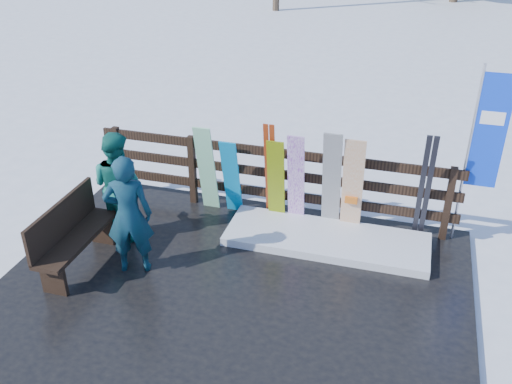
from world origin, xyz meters
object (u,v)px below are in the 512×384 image
(snowboard_2, at_px, (276,181))
(rental_flag, at_px, (484,138))
(snowboard_3, at_px, (296,180))
(snowboard_5, at_px, (352,187))
(person_back, at_px, (118,185))
(snowboard_4, at_px, (332,182))
(person_front, at_px, (129,215))
(snowboard_0, at_px, (231,178))
(snowboard_1, at_px, (207,169))
(bench, at_px, (71,233))

(snowboard_2, height_order, rental_flag, rental_flag)
(snowboard_3, xyz_separation_m, rental_flag, (2.47, 0.27, 0.85))
(snowboard_5, bearing_deg, person_back, -163.70)
(person_back, bearing_deg, snowboard_4, -150.13)
(person_front, bearing_deg, snowboard_0, -135.80)
(snowboard_0, distance_m, snowboard_4, 1.53)
(snowboard_2, bearing_deg, snowboard_0, -180.00)
(snowboard_1, distance_m, snowboard_4, 1.92)
(snowboard_5, distance_m, person_back, 3.35)
(snowboard_1, bearing_deg, snowboard_0, 0.00)
(snowboard_1, bearing_deg, snowboard_5, -0.00)
(bench, height_order, snowboard_4, snowboard_4)
(snowboard_0, height_order, snowboard_2, snowboard_2)
(snowboard_3, bearing_deg, snowboard_1, -180.00)
(snowboard_3, relative_size, snowboard_4, 0.93)
(bench, xyz_separation_m, snowboard_0, (1.61, 1.88, 0.13))
(bench, distance_m, person_front, 0.87)
(bench, height_order, snowboard_3, snowboard_3)
(snowboard_0, distance_m, person_back, 1.69)
(snowboard_0, distance_m, snowboard_3, 1.01)
(bench, distance_m, snowboard_4, 3.67)
(bench, xyz_separation_m, snowboard_3, (2.61, 1.88, 0.24))
(snowboard_2, distance_m, snowboard_3, 0.31)
(snowboard_3, distance_m, snowboard_5, 0.83)
(snowboard_0, distance_m, snowboard_2, 0.70)
(snowboard_5, bearing_deg, person_front, -147.09)
(rental_flag, bearing_deg, snowboard_1, -176.01)
(snowboard_5, height_order, person_back, person_back)
(snowboard_1, xyz_separation_m, person_back, (-1.00, -0.94, 0.06))
(bench, bearing_deg, snowboard_1, 57.02)
(bench, xyz_separation_m, snowboard_5, (3.44, 1.88, 0.25))
(snowboard_0, relative_size, person_front, 0.80)
(bench, relative_size, person_front, 0.90)
(rental_flag, relative_size, person_front, 1.55)
(snowboard_0, relative_size, snowboard_1, 0.89)
(snowboard_1, relative_size, rental_flag, 0.58)
(snowboard_5, height_order, person_front, person_front)
(snowboard_0, bearing_deg, snowboard_1, 180.00)
(snowboard_1, height_order, snowboard_4, snowboard_4)
(snowboard_1, relative_size, snowboard_5, 0.97)
(bench, bearing_deg, snowboard_3, 35.67)
(snowboard_0, relative_size, snowboard_2, 0.96)
(snowboard_0, xyz_separation_m, person_front, (-0.82, -1.71, 0.19))
(snowboard_0, height_order, person_back, person_back)
(snowboard_1, distance_m, snowboard_2, 1.10)
(snowboard_4, xyz_separation_m, person_front, (-2.34, -1.71, 0.03))
(person_back, bearing_deg, snowboard_0, -133.94)
(person_front, distance_m, person_back, 0.96)
(bench, xyz_separation_m, rental_flag, (5.09, 2.15, 1.09))
(snowboard_2, relative_size, person_front, 0.83)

